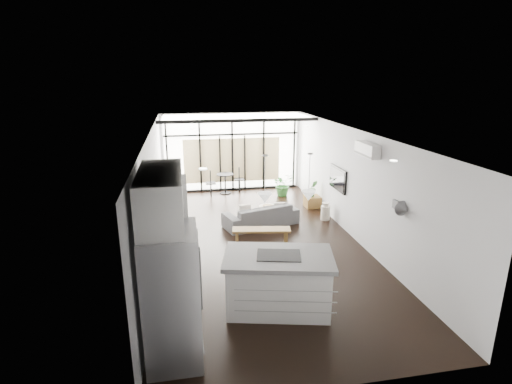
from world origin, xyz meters
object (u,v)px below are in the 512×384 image
object	(u,v)px
island	(278,282)
tv	(338,179)
milk_can	(325,211)
fridge	(172,296)
pouf	(268,213)
console_bench	(261,237)
sofa	(261,212)

from	to	relation	value
island	tv	size ratio (longest dim) A/B	1.74
island	milk_can	world-z (taller)	island
fridge	milk_can	distance (m)	6.79
fridge	pouf	distance (m)	6.13
island	fridge	bearing A→B (deg)	-138.55
pouf	tv	xyz separation A→B (m)	(1.87, -0.53, 1.09)
island	console_bench	distance (m)	2.77
sofa	console_bench	size ratio (longest dim) A/B	1.47
fridge	milk_can	bearing A→B (deg)	50.57
fridge	island	bearing A→B (deg)	28.28
island	pouf	xyz separation A→B (m)	(0.80, 4.50, -0.31)
island	sofa	xyz separation A→B (m)	(0.51, 4.14, -0.12)
fridge	sofa	xyz separation A→B (m)	(2.34, 5.12, -0.62)
sofa	console_bench	bearing A→B (deg)	62.63
console_bench	tv	size ratio (longest dim) A/B	1.29
pouf	milk_can	distance (m)	1.69
console_bench	tv	bearing A→B (deg)	36.29
sofa	pouf	distance (m)	0.50
island	console_bench	bearing A→B (deg)	98.04
milk_can	pouf	bearing A→B (deg)	170.78
island	pouf	distance (m)	4.58
milk_can	tv	xyz separation A→B (m)	(0.21, -0.26, 1.04)
console_bench	island	bearing A→B (deg)	-85.68
fridge	pouf	world-z (taller)	fridge
console_bench	pouf	distance (m)	1.84
island	console_bench	xyz separation A→B (m)	(0.25, 2.74, -0.30)
console_bench	fridge	bearing A→B (deg)	-109.67
pouf	sofa	bearing A→B (deg)	-127.74
sofa	island	bearing A→B (deg)	66.42
pouf	milk_can	xyz separation A→B (m)	(1.66, -0.27, 0.05)
sofa	pouf	size ratio (longest dim) A/B	3.89
fridge	tv	size ratio (longest dim) A/B	1.86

